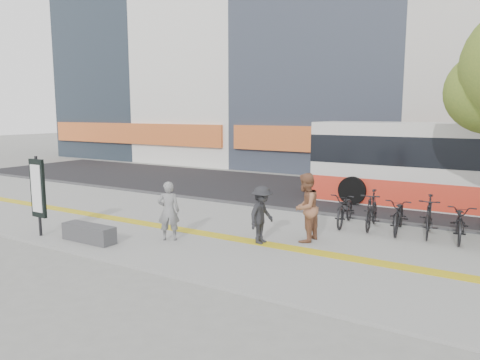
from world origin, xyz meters
The scene contains 12 objects.
ground centered at (0.00, 0.00, 0.00)m, with size 120.00×120.00×0.00m, color slate.
sidewalk centered at (0.00, 1.50, 0.04)m, with size 40.00×7.00×0.08m, color slate.
tactile_strip centered at (0.00, 1.00, 0.09)m, with size 40.00×0.45×0.01m, color gold.
street centered at (0.00, 9.00, 0.03)m, with size 40.00×8.00×0.06m, color black.
curb centered at (0.00, 5.00, 0.07)m, with size 40.00×0.25×0.14m, color #3E3E40.
bench centered at (-2.60, -1.20, 0.30)m, with size 1.60×0.45×0.45m, color #3E3E40.
signboard centered at (-4.20, -1.51, 1.37)m, with size 0.55×0.10×2.20m.
bus centered at (5.72, 8.50, 1.48)m, with size 11.32×2.68×3.01m.
bicycle_row centered at (4.50, 4.00, 0.61)m, with size 4.70×1.97×1.11m.
seated_woman centered at (-0.90, 0.01, 0.87)m, with size 0.57×0.38×1.58m, color black.
pedestrian_tan centered at (2.23, 1.77, 0.98)m, with size 0.88×0.68×1.81m, color brown.
pedestrian_dark centered at (1.35, 1.01, 0.83)m, with size 0.97×0.56×1.51m, color #232326.
Camera 1 is at (6.75, -8.97, 3.44)m, focal length 33.81 mm.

